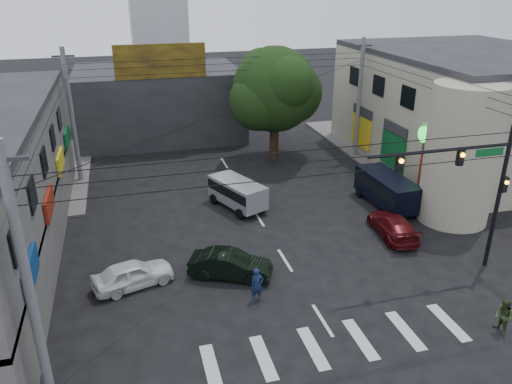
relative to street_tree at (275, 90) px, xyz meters
name	(u,v)px	position (x,y,z in m)	size (l,w,h in m)	color
ground	(298,282)	(-4.00, -17.00, -5.47)	(160.00, 160.00, 0.00)	black
sidewalk_far_right	(423,140)	(14.00, 1.00, -5.40)	(16.00, 16.00, 0.15)	#514F4C
building_right	(466,110)	(14.00, -4.00, -1.47)	(14.00, 18.00, 8.00)	gray
corner_column	(461,155)	(7.00, -13.00, -1.47)	(4.00, 4.00, 8.00)	gray
building_far	(159,102)	(-8.00, 9.00, -2.47)	(14.00, 10.00, 6.00)	#232326
billboard	(160,61)	(-8.00, 4.10, 1.83)	(7.00, 0.30, 2.60)	olive
street_tree	(275,90)	(0.00, 0.00, 0.00)	(6.40, 6.40, 8.70)	black
traffic_gantry	(472,178)	(3.82, -18.00, -0.64)	(7.10, 0.35, 7.20)	black
utility_pole_near_left	(28,284)	(-14.50, -21.50, -0.87)	(0.32, 0.32, 9.20)	#59595B
utility_pole_far_left	(72,117)	(-14.50, -1.00, -0.87)	(0.32, 0.32, 9.20)	#59595B
utility_pole_far_right	(359,99)	(6.50, -1.00, -0.87)	(0.32, 0.32, 9.20)	#59595B
dark_sedan	(230,265)	(-6.99, -15.74, -4.83)	(4.14, 2.90, 1.29)	black
white_compact	(133,274)	(-11.49, -15.31, -4.84)	(3.98, 2.46, 1.27)	silver
maroon_sedan	(393,226)	(2.57, -13.99, -4.86)	(2.12, 4.34, 1.22)	#4C0A0E
silver_minivan	(238,195)	(-4.86, -8.16, -4.60)	(3.16, 4.40, 1.75)	#9B9EA2
navy_van	(387,191)	(4.16, -10.33, -4.48)	(2.07, 5.01, 1.98)	black
traffic_officer	(257,285)	(-6.27, -17.90, -4.69)	(0.59, 0.41, 1.58)	#131E43
pedestrian_olive	(503,317)	(2.62, -22.59, -4.70)	(0.60, 0.76, 1.54)	#2F3E1C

